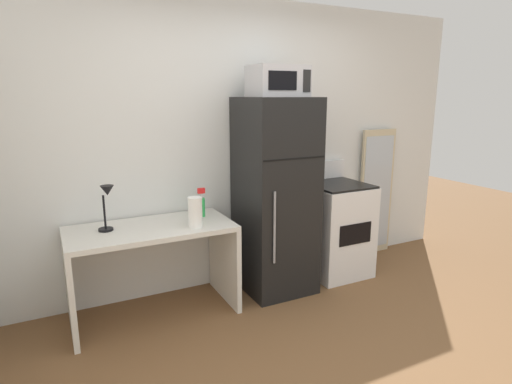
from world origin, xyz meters
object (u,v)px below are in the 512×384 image
desk (152,253)px  spray_bottle (201,205)px  leaning_mirror (376,193)px  desk_lamp (107,200)px  refrigerator (275,196)px  paper_towel_roll (195,212)px  microwave (278,81)px  oven_range (335,228)px

desk → spray_bottle: spray_bottle is taller
leaning_mirror → desk_lamp: bearing=-175.2°
desk → refrigerator: refrigerator is taller
refrigerator → leaning_mirror: (1.45, 0.28, -0.17)m
desk → paper_towel_roll: bearing=-28.0°
desk_lamp → refrigerator: (1.43, -0.04, -0.12)m
refrigerator → microwave: size_ratio=3.79×
refrigerator → spray_bottle: bearing=172.4°
desk_lamp → microwave: 1.68m
refrigerator → oven_range: bearing=1.8°
microwave → oven_range: bearing=3.5°
paper_towel_roll → oven_range: bearing=7.2°
desk → microwave: microwave is taller
desk_lamp → microwave: (1.43, -0.06, 0.88)m
desk → oven_range: size_ratio=1.17×
spray_bottle → refrigerator: size_ratio=0.14×
refrigerator → leaning_mirror: size_ratio=1.25×
leaning_mirror → microwave: bearing=-168.4°
paper_towel_roll → leaning_mirror: size_ratio=0.17×
desk → refrigerator: 1.18m
desk → refrigerator: size_ratio=0.74×
paper_towel_roll → refrigerator: size_ratio=0.14×
spray_bottle → refrigerator: refrigerator is taller
desk → desk_lamp: size_ratio=3.64×
desk_lamp → spray_bottle: bearing=3.9°
desk_lamp → paper_towel_roll: size_ratio=1.47×
oven_range → desk_lamp: bearing=179.6°
desk_lamp → spray_bottle: size_ratio=1.42×
refrigerator → oven_range: size_ratio=1.59×
paper_towel_roll → microwave: bearing=10.4°
oven_range → leaning_mirror: bearing=18.9°
spray_bottle → microwave: size_ratio=0.54×
desk_lamp → paper_towel_roll: desk_lamp is taller
refrigerator → microwave: (0.00, -0.02, 1.00)m
desk_lamp → spray_bottle: (0.76, 0.05, -0.14)m
desk → paper_towel_roll: paper_towel_roll is taller
spray_bottle → paper_towel_roll: bearing=-118.5°
desk → spray_bottle: 0.56m
refrigerator → microwave: bearing=-89.7°
spray_bottle → desk_lamp: bearing=-176.1°
refrigerator → microwave: microwave is taller
desk → microwave: size_ratio=2.79×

